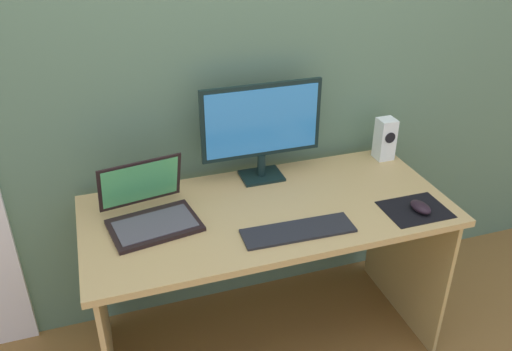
{
  "coord_description": "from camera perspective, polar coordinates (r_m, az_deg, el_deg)",
  "views": [
    {
      "loc": [
        -0.6,
        -1.67,
        1.87
      ],
      "look_at": [
        -0.06,
        -0.02,
        0.9
      ],
      "focal_mm": 37.12,
      "sensor_mm": 36.0,
      "label": 1
    }
  ],
  "objects": [
    {
      "name": "monitor",
      "position": [
        2.22,
        0.62,
        5.3
      ],
      "size": [
        0.52,
        0.14,
        0.43
      ],
      "color": "black",
      "rests_on": "desk"
    },
    {
      "name": "desk",
      "position": [
        2.2,
        1.25,
        -6.78
      ],
      "size": [
        1.46,
        0.67,
        0.73
      ],
      "color": "tan",
      "rests_on": "ground_plane"
    },
    {
      "name": "speaker_right",
      "position": [
        2.52,
        13.73,
        3.86
      ],
      "size": [
        0.08,
        0.08,
        0.2
      ],
      "color": "white",
      "rests_on": "desk"
    },
    {
      "name": "mousepad",
      "position": [
        2.19,
        16.77,
        -3.53
      ],
      "size": [
        0.25,
        0.2,
        0.0
      ],
      "primitive_type": "cube",
      "color": "black",
      "rests_on": "desk"
    },
    {
      "name": "wall_back",
      "position": [
        2.25,
        -2.06,
        13.1
      ],
      "size": [
        6.0,
        0.04,
        2.5
      ],
      "primitive_type": "cube",
      "color": "#55765A",
      "rests_on": "ground_plane"
    },
    {
      "name": "mouse",
      "position": [
        2.18,
        17.31,
        -3.27
      ],
      "size": [
        0.07,
        0.11,
        0.04
      ],
      "primitive_type": "ellipsoid",
      "rotation": [
        0.0,
        0.0,
        0.12
      ],
      "color": "black",
      "rests_on": "mousepad"
    },
    {
      "name": "ground_plane",
      "position": [
        2.58,
        1.1,
        -17.32
      ],
      "size": [
        8.0,
        8.0,
        0.0
      ],
      "primitive_type": "plane",
      "color": "brown"
    },
    {
      "name": "keyboard_external",
      "position": [
        1.98,
        4.56,
        -5.95
      ],
      "size": [
        0.43,
        0.14,
        0.01
      ],
      "primitive_type": "cube",
      "rotation": [
        0.0,
        0.0,
        -0.03
      ],
      "color": "black",
      "rests_on": "desk"
    },
    {
      "name": "laptop",
      "position": [
        2.05,
        -11.38,
        -3.74
      ],
      "size": [
        0.37,
        0.34,
        0.23
      ],
      "color": "black",
      "rests_on": "desk"
    }
  ]
}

